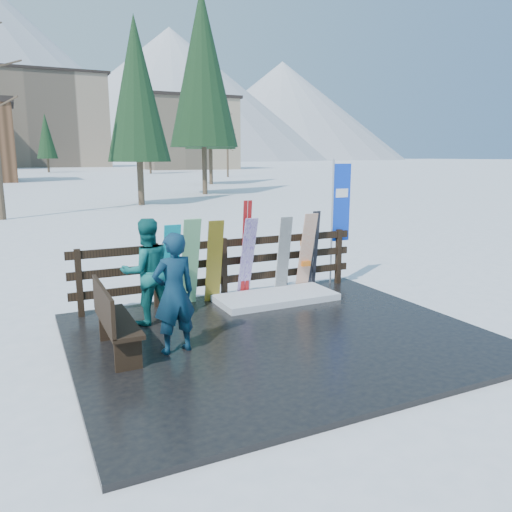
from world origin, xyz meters
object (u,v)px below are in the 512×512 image
snowboard_1 (190,262)px  snowboard_5 (306,252)px  snowboard_3 (247,258)px  person_back (147,271)px  snowboard_4 (283,255)px  snowboard_0 (171,266)px  rental_flag (339,207)px  bench (112,318)px  snowboard_2 (214,262)px  person_front (174,293)px

snowboard_1 → snowboard_5: size_ratio=1.03×
snowboard_3 → person_back: person_back is taller
snowboard_4 → person_back: (-2.81, -0.59, 0.09)m
snowboard_0 → snowboard_5: (2.75, 0.00, 0.03)m
snowboard_5 → person_back: size_ratio=0.94×
snowboard_0 → snowboard_3: snowboard_3 is taller
snowboard_1 → rental_flag: rental_flag is taller
snowboard_1 → snowboard_5: (2.41, 0.00, -0.02)m
snowboard_1 → snowboard_5: 2.41m
bench → snowboard_3: snowboard_3 is taller
snowboard_4 → bench: bearing=-154.4°
snowboard_2 → snowboard_5: (1.95, 0.00, 0.01)m
person_front → bench: bearing=-26.2°
snowboard_5 → snowboard_0: bearing=-180.0°
snowboard_0 → rental_flag: 3.80m
bench → snowboard_3: 3.27m
bench → snowboard_0: snowboard_0 is taller
snowboard_1 → snowboard_4: size_ratio=1.08×
snowboard_3 → snowboard_1: bearing=180.0°
snowboard_3 → snowboard_2: bearing=180.0°
snowboard_2 → person_front: bearing=-124.2°
rental_flag → person_front: rental_flag is taller
snowboard_1 → snowboard_3: (1.12, 0.00, -0.02)m
snowboard_1 → rental_flag: 3.46m
snowboard_5 → snowboard_1: bearing=-180.0°
rental_flag → person_front: size_ratio=1.56×
person_front → snowboard_2: bearing=-132.0°
snowboard_0 → person_front: bearing=-105.1°
snowboard_4 → snowboard_5: size_ratio=0.96×
snowboard_3 → rental_flag: size_ratio=0.62×
snowboard_4 → snowboard_5: bearing=0.0°
snowboard_2 → person_front: (-1.33, -1.96, 0.06)m
bench → rental_flag: bearing=21.5°
snowboard_5 → snowboard_3: bearing=-180.0°
person_back → snowboard_2: bearing=-161.5°
rental_flag → snowboard_4: bearing=-169.5°
person_back → snowboard_0: bearing=-138.8°
rental_flag → person_back: size_ratio=1.53×
snowboard_0 → snowboard_3: size_ratio=0.97×
snowboard_1 → snowboard_4: (1.89, 0.00, -0.04)m
snowboard_4 → snowboard_5: snowboard_5 is taller
snowboard_0 → snowboard_3: (1.46, 0.00, 0.02)m
bench → snowboard_2: snowboard_2 is taller
person_back → person_front: bearing=86.8°
snowboard_1 → person_front: size_ratio=0.99×
snowboard_2 → snowboard_5: snowboard_5 is taller
snowboard_0 → snowboard_2: (0.80, 0.00, 0.01)m
snowboard_5 → rental_flag: bearing=16.0°
snowboard_3 → rental_flag: bearing=6.9°
snowboard_0 → snowboard_4: snowboard_4 is taller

